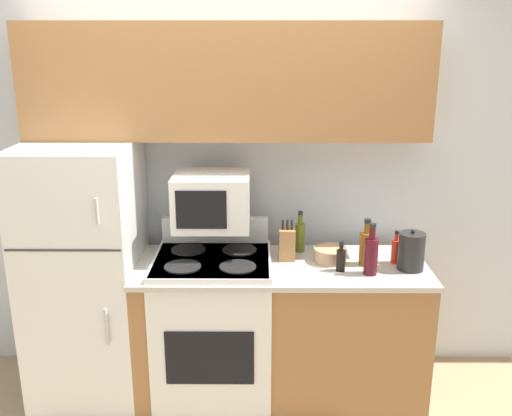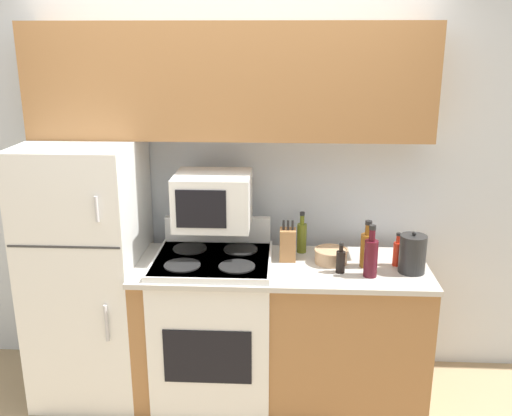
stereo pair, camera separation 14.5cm
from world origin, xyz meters
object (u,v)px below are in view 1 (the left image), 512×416
object	(u,v)px
bowl	(330,254)
bottle_hot_sauce	(396,250)
bottle_whiskey	(366,247)
kettle	(411,251)
knife_block	(287,244)
bottle_soy_sauce	(341,259)
bottle_wine_red	(371,254)
bottle_olive_oil	(300,236)
microwave	(212,201)
refrigerator	(87,273)
stove	(214,326)

from	to	relation	value
bowl	bottle_hot_sauce	size ratio (longest dim) A/B	1.01
bottle_whiskey	kettle	xyz separation A→B (m)	(0.24, -0.07, 0.00)
bottle_hot_sauce	bowl	bearing A→B (deg)	177.16
knife_block	kettle	xyz separation A→B (m)	(0.70, -0.15, 0.01)
bottle_soy_sauce	bottle_hot_sauce	world-z (taller)	bottle_hot_sauce
bottle_whiskey	kettle	bearing A→B (deg)	-16.00
bottle_wine_red	bottle_olive_oil	xyz separation A→B (m)	(-0.37, 0.35, -0.02)
knife_block	bottle_hot_sauce	xyz separation A→B (m)	(0.64, -0.05, -0.02)
knife_block	bottle_whiskey	world-z (taller)	bottle_whiskey
bottle_wine_red	bottle_soy_sauce	world-z (taller)	bottle_wine_red
microwave	bottle_wine_red	bearing A→B (deg)	-15.53
knife_block	bottle_wine_red	distance (m)	0.51
knife_block	bottle_olive_oil	distance (m)	0.16
bottle_wine_red	kettle	world-z (taller)	bottle_wine_red
refrigerator	kettle	bearing A→B (deg)	-4.13
bowl	kettle	distance (m)	0.47
knife_block	bottle_olive_oil	xyz separation A→B (m)	(0.09, 0.13, 0.00)
stove	knife_block	bearing A→B (deg)	9.57
refrigerator	microwave	size ratio (longest dim) A/B	3.57
stove	bottle_olive_oil	xyz separation A→B (m)	(0.53, 0.21, 0.51)
bottle_hot_sauce	knife_block	bearing A→B (deg)	175.25
bottle_soy_sauce	bottle_whiskey	bearing A→B (deg)	31.33
refrigerator	bottle_olive_oil	world-z (taller)	refrigerator
refrigerator	bowl	bearing A→B (deg)	-0.91
bottle_soy_sauce	refrigerator	bearing A→B (deg)	173.75
knife_block	bottle_whiskey	bearing A→B (deg)	-9.76
bottle_hot_sauce	refrigerator	bearing A→B (deg)	178.69
bottle_soy_sauce	bottle_hot_sauce	distance (m)	0.36
microwave	bottle_olive_oil	size ratio (longest dim) A/B	1.71
bottle_soy_sauce	bottle_whiskey	size ratio (longest dim) A/B	0.64
bottle_wine_red	kettle	distance (m)	0.25
bottle_whiskey	bottle_olive_oil	distance (m)	0.43
bottle_hot_sauce	kettle	size ratio (longest dim) A/B	0.82
microwave	bowl	bearing A→B (deg)	-5.31
refrigerator	kettle	distance (m)	1.93
refrigerator	kettle	world-z (taller)	refrigerator
refrigerator	stove	distance (m)	0.84
refrigerator	bottle_wine_red	bearing A→B (deg)	-7.15
bottle_whiskey	bowl	bearing A→B (deg)	167.50
stove	bottle_soy_sauce	size ratio (longest dim) A/B	5.99
stove	bottle_hot_sauce	distance (m)	1.19
bottle_olive_oil	kettle	size ratio (longest dim) A/B	1.07
microwave	bowl	size ratio (longest dim) A/B	2.21
bowl	bottle_whiskey	world-z (taller)	bottle_whiskey
stove	bottle_wine_red	world-z (taller)	bottle_wine_red
kettle	stove	bearing A→B (deg)	176.29
microwave	bottle_hot_sauce	xyz separation A→B (m)	(1.09, -0.08, -0.28)
refrigerator	knife_block	world-z (taller)	refrigerator
bottle_hot_sauce	bottle_olive_oil	distance (m)	0.58
bottle_hot_sauce	bottle_whiskey	world-z (taller)	bottle_whiskey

